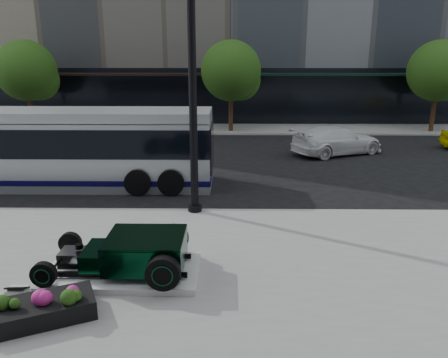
{
  "coord_description": "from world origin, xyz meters",
  "views": [
    {
      "loc": [
        0.97,
        -15.29,
        4.94
      ],
      "look_at": [
        0.78,
        -2.27,
        1.2
      ],
      "focal_mm": 35.0,
      "sensor_mm": 36.0,
      "label": 1
    }
  ],
  "objects_px": {
    "white_sedan": "(337,141)",
    "hot_rod": "(137,252)",
    "transit_bus": "(55,147)",
    "lamppost": "(193,94)",
    "flower_planter": "(43,308)"
  },
  "relations": [
    {
      "from": "lamppost",
      "to": "transit_bus",
      "type": "distance_m",
      "value": 6.86
    },
    {
      "from": "lamppost",
      "to": "white_sedan",
      "type": "bearing_deg",
      "value": 53.39
    },
    {
      "from": "flower_planter",
      "to": "transit_bus",
      "type": "bearing_deg",
      "value": 109.28
    },
    {
      "from": "transit_bus",
      "to": "white_sedan",
      "type": "distance_m",
      "value": 13.42
    },
    {
      "from": "hot_rod",
      "to": "lamppost",
      "type": "relative_size",
      "value": 0.4
    },
    {
      "from": "flower_planter",
      "to": "white_sedan",
      "type": "height_order",
      "value": "white_sedan"
    },
    {
      "from": "transit_bus",
      "to": "white_sedan",
      "type": "xyz_separation_m",
      "value": [
        12.16,
        5.61,
        -0.78
      ]
    },
    {
      "from": "transit_bus",
      "to": "lamppost",
      "type": "bearing_deg",
      "value": -29.95
    },
    {
      "from": "flower_planter",
      "to": "transit_bus",
      "type": "height_order",
      "value": "transit_bus"
    },
    {
      "from": "white_sedan",
      "to": "lamppost",
      "type": "bearing_deg",
      "value": 118.54
    },
    {
      "from": "hot_rod",
      "to": "transit_bus",
      "type": "bearing_deg",
      "value": 121.89
    },
    {
      "from": "transit_bus",
      "to": "hot_rod",
      "type": "bearing_deg",
      "value": -58.11
    },
    {
      "from": "white_sedan",
      "to": "transit_bus",
      "type": "bearing_deg",
      "value": 89.93
    },
    {
      "from": "white_sedan",
      "to": "hot_rod",
      "type": "bearing_deg",
      "value": 125.2
    },
    {
      "from": "flower_planter",
      "to": "white_sedan",
      "type": "relative_size",
      "value": 0.43
    }
  ]
}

